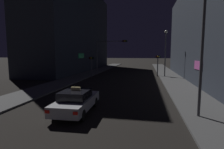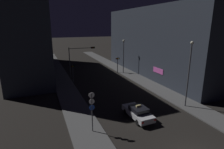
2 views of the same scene
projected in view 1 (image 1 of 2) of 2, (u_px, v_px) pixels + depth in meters
sidewalk_left at (90, 73)px, 33.08m from camera, size 3.29×62.56×0.13m
sidewalk_right at (168, 75)px, 30.47m from camera, size 3.29×62.56×0.13m
building_facade_left at (75, 29)px, 39.34m from camera, size 7.31×32.02×18.18m
building_facade_right at (214, 30)px, 23.64m from camera, size 6.87×31.96×13.54m
taxi at (76, 101)px, 11.05m from camera, size 1.93×4.50×1.62m
traffic_light_overhead at (108, 50)px, 30.28m from camera, size 5.28×0.42×5.99m
traffic_light_left_kerb at (91, 62)px, 27.73m from camera, size 0.80×0.42×3.23m
traffic_light_right_kerb at (158, 61)px, 28.70m from camera, size 0.80×0.42×3.44m
street_lamp_near_block at (203, 29)px, 9.58m from camera, size 0.38×0.38×8.22m
street_lamp_far_block at (166, 46)px, 27.57m from camera, size 0.49×0.49×7.08m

